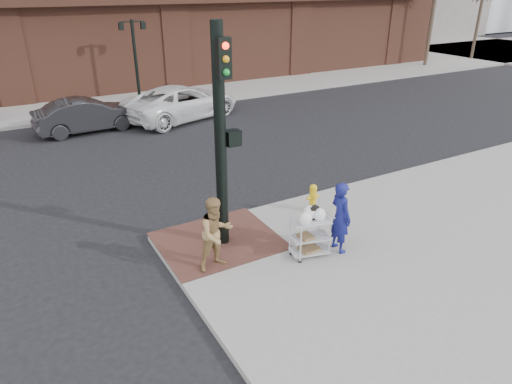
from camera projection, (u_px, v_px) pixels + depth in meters
ground at (258, 257)px, 10.59m from camera, size 220.00×220.00×0.00m
sidewalk_far at (202, 52)px, 41.44m from camera, size 65.00×36.00×0.15m
brick_curb_ramp at (218, 240)px, 10.97m from camera, size 2.80×2.40×0.01m
lamp_post at (135, 52)px, 23.02m from camera, size 1.32×0.22×4.00m
traffic_signal_pole at (222, 134)px, 9.80m from camera, size 0.61×0.51×5.00m
woman_blue at (340, 217)px, 10.27m from camera, size 0.42×0.63×1.69m
pedestrian_tan at (216, 233)px, 9.64m from camera, size 0.88×0.73×1.65m
sedan_dark at (87, 115)px, 19.25m from camera, size 4.38×1.75×1.42m
minivan_white at (182, 102)px, 21.03m from camera, size 6.09×4.14×1.55m
utility_cart at (310, 234)px, 10.19m from camera, size 0.95×0.67×1.19m
fire_hydrant at (313, 198)px, 12.23m from camera, size 0.37×0.26×0.79m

